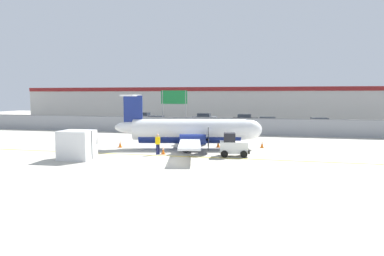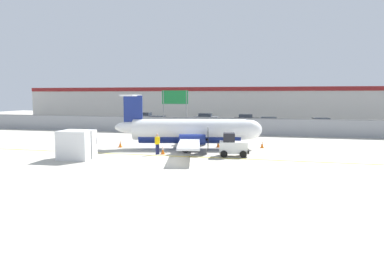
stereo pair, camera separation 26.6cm
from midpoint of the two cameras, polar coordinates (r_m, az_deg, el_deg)
ground_plane at (r=27.60m, az=-3.20°, el=-4.67°), size 140.00×140.00×0.01m
perimeter_fence at (r=42.93m, az=2.78°, el=0.47°), size 98.00×0.10×2.10m
parking_lot_strip at (r=54.33m, az=4.94°, el=0.40°), size 98.00×17.00×0.12m
background_building at (r=72.49m, az=7.04°, el=4.18°), size 91.00×8.10×6.50m
commuter_airplane at (r=31.13m, az=0.26°, el=-0.53°), size 13.42×15.98×4.92m
baggage_tug at (r=27.48m, az=7.07°, el=-2.95°), size 2.46×1.66×1.88m
ground_crew_worker at (r=28.29m, az=-5.52°, el=-2.50°), size 0.46×0.52×1.70m
cargo_container at (r=27.53m, az=-18.40°, el=-2.67°), size 2.48×2.09×2.20m
traffic_cone_near_left at (r=28.46m, az=-4.63°, el=-3.74°), size 0.36×0.36×0.64m
traffic_cone_near_right at (r=32.15m, az=4.62°, el=-2.68°), size 0.36×0.36×0.64m
traffic_cone_far_left at (r=32.38m, az=11.84°, el=-2.72°), size 0.36×0.36×0.64m
traffic_cone_far_right at (r=32.79m, az=-11.64°, el=-2.61°), size 0.36×0.36×0.64m
parked_car_0 at (r=63.66m, az=-7.86°, el=1.87°), size 4.32×2.26×1.58m
parked_car_1 at (r=53.66m, az=-5.76°, el=1.22°), size 4.26×2.13×1.58m
parked_car_2 at (r=60.39m, az=2.48°, el=1.72°), size 4.25×2.11×1.58m
parked_car_3 at (r=58.08m, az=9.19°, el=1.50°), size 4.21×2.02×1.58m
parked_car_4 at (r=51.49m, az=12.95°, el=0.93°), size 4.36×2.35×1.58m
parked_car_5 at (r=51.79m, az=20.67°, el=0.74°), size 4.36×2.37×1.58m
highway_sign at (r=45.84m, az=-2.70°, el=4.57°), size 3.60×0.14×5.50m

